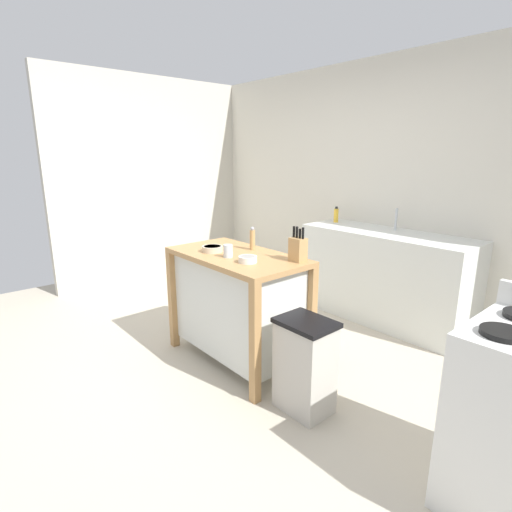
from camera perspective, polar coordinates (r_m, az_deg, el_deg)
name	(u,v)px	position (r m, az deg, el deg)	size (l,w,h in m)	color
ground_plane	(226,362)	(3.34, -4.29, -14.94)	(6.14, 6.14, 0.00)	#BCB29E
wall_back	(381,187)	(4.49, 17.57, 9.47)	(5.14, 0.10, 2.60)	beige
wall_left	(154,180)	(5.51, -14.55, 10.50)	(0.10, 2.69, 2.60)	beige
kitchen_island	(237,301)	(3.18, -2.74, -6.56)	(1.14, 0.61, 0.89)	#AD7F4C
knife_block	(298,249)	(2.85, 6.06, 1.07)	(0.11, 0.09, 0.25)	tan
bowl_stoneware_deep	(248,259)	(2.81, -1.19, -0.45)	(0.13, 0.13, 0.05)	silver
bowl_ceramic_small	(212,249)	(3.14, -6.31, 1.06)	(0.16, 0.16, 0.05)	beige
drinking_cup	(228,251)	(2.96, -4.06, 0.72)	(0.07, 0.07, 0.10)	silver
pepper_grinder	(252,239)	(3.18, -0.52, 2.48)	(0.04, 0.04, 0.19)	tan
trash_bin	(305,365)	(2.67, 7.05, -15.38)	(0.36, 0.28, 0.63)	#B7B2A8
sink_counter	(384,276)	(4.18, 17.91, -2.75)	(1.69, 0.60, 0.90)	silver
sink_faucet	(396,219)	(4.17, 19.52, 5.00)	(0.02, 0.02, 0.22)	#B7BCC1
bottle_dish_soap	(336,215)	(4.50, 11.46, 5.79)	(0.05, 0.05, 0.17)	yellow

